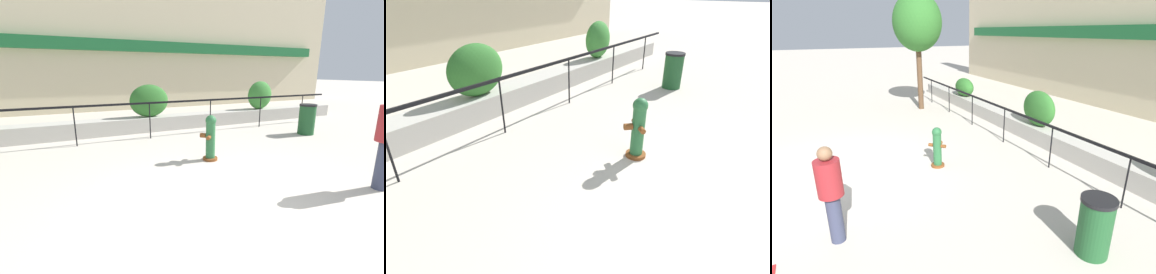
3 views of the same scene
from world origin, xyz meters
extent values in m
plane|color=beige|center=(0.00, 0.00, 0.00)|extent=(120.00, 120.00, 0.00)
cube|color=beige|center=(0.00, 12.00, 4.00)|extent=(30.00, 1.00, 8.00)
cube|color=#195B2D|center=(0.00, 11.32, 3.36)|extent=(27.00, 0.36, 0.56)
cube|color=#B7B2A8|center=(0.00, 6.00, 0.25)|extent=(18.00, 0.70, 0.50)
cube|color=black|center=(0.00, 4.90, 1.12)|extent=(15.00, 0.05, 0.06)
cylinder|color=black|center=(-2.14, 4.90, 0.57)|extent=(0.04, 0.04, 1.15)
cylinder|color=black|center=(0.00, 4.90, 0.57)|extent=(0.04, 0.04, 1.15)
cylinder|color=black|center=(2.14, 4.90, 0.57)|extent=(0.04, 0.04, 1.15)
cylinder|color=black|center=(4.29, 4.90, 0.57)|extent=(0.04, 0.04, 1.15)
cylinder|color=black|center=(6.43, 4.90, 0.57)|extent=(0.04, 0.04, 1.15)
ellipsoid|color=#2D6B28|center=(0.30, 6.00, 1.06)|extent=(1.37, 0.57, 1.13)
ellipsoid|color=#387F33|center=(5.13, 6.00, 1.08)|extent=(1.15, 0.59, 1.17)
cylinder|color=brown|center=(0.74, 2.31, 0.03)|extent=(0.50, 0.50, 0.06)
cylinder|color=#286638|center=(0.74, 2.31, 0.48)|extent=(0.31, 0.31, 0.85)
sphere|color=#286638|center=(0.74, 2.31, 0.95)|extent=(0.25, 0.25, 0.25)
cylinder|color=brown|center=(0.61, 2.44, 0.59)|extent=(0.18, 0.18, 0.11)
cylinder|color=brown|center=(0.86, 2.44, 0.59)|extent=(0.15, 0.15, 0.09)
cylinder|color=brown|center=(0.62, 2.19, 0.59)|extent=(0.15, 0.15, 0.09)
cylinder|color=#383D56|center=(2.76, -0.34, 0.44)|extent=(0.34, 0.34, 0.88)
cylinder|color=#1E5128|center=(4.94, 3.28, 0.47)|extent=(0.52, 0.52, 0.95)
cylinder|color=black|center=(4.94, 3.28, 0.98)|extent=(0.55, 0.55, 0.06)
camera|label=1|loc=(-2.09, -2.81, 2.05)|focal=24.00mm
camera|label=2|loc=(-3.55, 0.41, 2.72)|focal=28.00mm
camera|label=3|loc=(7.55, -0.34, 3.41)|focal=28.00mm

